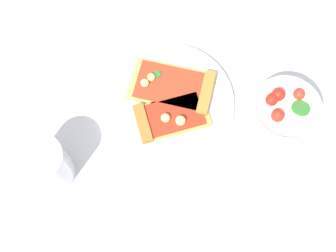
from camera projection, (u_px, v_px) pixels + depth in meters
The scene contains 6 objects.
ground_plane at pixel (163, 110), 0.82m from camera, with size 2.40×2.40×0.00m, color silver.
plate at pixel (167, 103), 0.82m from camera, with size 0.25×0.25×0.01m, color silver.
pizza_slice_near at pixel (167, 118), 0.80m from camera, with size 0.14×0.10×0.03m.
pizza_slice_far at pixel (176, 87), 0.82m from camera, with size 0.17×0.17×0.02m.
salad_bowl at pixel (283, 113), 0.79m from camera, with size 0.12×0.12×0.08m.
soda_glass at pixel (46, 165), 0.74m from camera, with size 0.08×0.08×0.10m.
Camera 1 is at (-0.14, -0.26, 0.77)m, focal length 47.47 mm.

